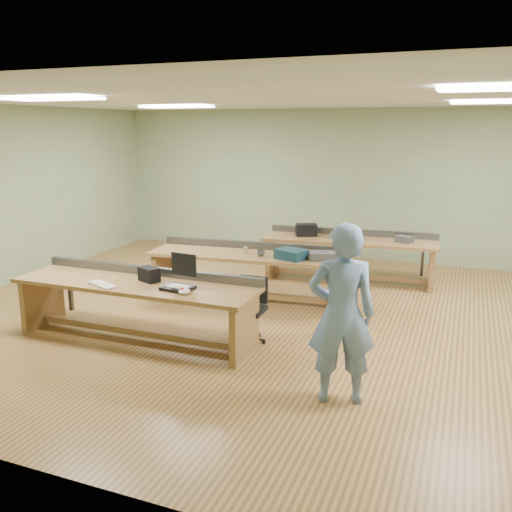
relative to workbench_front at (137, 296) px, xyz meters
name	(u,v)px	position (x,y,z in m)	size (l,w,h in m)	color
floor	(286,319)	(1.54, 1.35, -0.56)	(10.00, 10.00, 0.00)	#A0783C
ceiling	(289,98)	(1.54, 1.35, 2.44)	(10.00, 10.00, 0.00)	silver
wall_back	(350,185)	(1.54, 5.35, 0.94)	(10.00, 0.04, 3.00)	#93AB82
wall_front	(103,300)	(1.54, -2.65, 0.94)	(10.00, 0.04, 3.00)	#93AB82
wall_left	(4,197)	(-3.46, 1.35, 0.94)	(0.04, 8.00, 3.00)	#93AB82
fluor_panels	(289,100)	(1.54, 1.35, 2.41)	(6.20, 3.50, 0.03)	white
workbench_front	(137,296)	(0.00, 0.00, 0.00)	(3.18, 0.87, 0.86)	olive
workbench_mid	(250,265)	(0.74, 1.98, 0.00)	(3.15, 1.09, 0.86)	olive
workbench_back	(349,249)	(1.94, 3.63, 0.00)	(3.01, 1.00, 0.86)	olive
person	(341,314)	(2.75, -0.66, 0.33)	(0.65, 0.43, 1.79)	#6B8BAF
laptop_base	(178,288)	(0.65, -0.10, 0.21)	(0.35, 0.29, 0.04)	black
laptop_screen	(184,264)	(0.66, 0.04, 0.46)	(0.35, 0.02, 0.28)	black
keyboard	(102,285)	(-0.28, -0.30, 0.20)	(0.44, 0.15, 0.03)	beige
trackball_mouse	(184,291)	(0.81, -0.23, 0.22)	(0.13, 0.15, 0.07)	white
camera_bag	(149,274)	(0.14, 0.08, 0.28)	(0.26, 0.17, 0.18)	black
task_chair	(250,318)	(1.36, 0.45, -0.27)	(0.44, 0.44, 0.81)	black
parts_bin_teal	(291,254)	(1.44, 1.85, 0.26)	(0.41, 0.31, 0.15)	#122F3A
parts_bin_grey	(324,256)	(1.90, 1.98, 0.24)	(0.42, 0.27, 0.12)	#3A3A3D
mug	(261,253)	(0.96, 1.87, 0.23)	(0.12, 0.12, 0.09)	#3A3A3D
drinks_can	(245,250)	(0.68, 1.92, 0.24)	(0.06, 0.06, 0.11)	#B4B4B8
storage_box_back	(306,230)	(1.15, 3.61, 0.29)	(0.36, 0.26, 0.21)	black
tray_back	(404,239)	(2.85, 3.66, 0.24)	(0.27, 0.19, 0.11)	#3A3A3D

